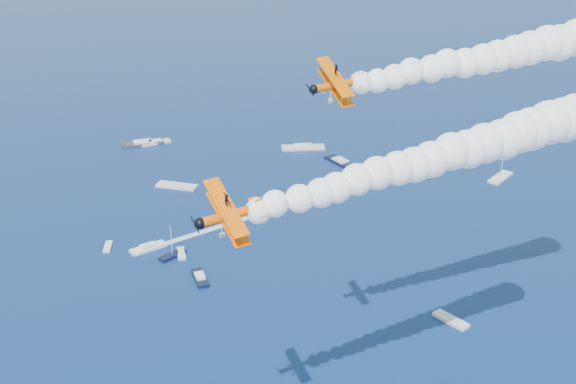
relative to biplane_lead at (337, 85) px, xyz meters
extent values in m
cube|color=white|center=(-32.87, 74.12, -61.32)|extent=(9.40, 7.15, 0.70)
cube|color=silver|center=(31.91, 35.32, -61.32)|extent=(6.64, 8.02, 0.70)
cube|color=silver|center=(-26.88, 112.09, -61.32)|extent=(12.79, 8.20, 0.70)
cube|color=black|center=(-20.11, 58.17, -61.32)|extent=(4.32, 8.55, 0.70)
cube|color=silver|center=(-24.68, 70.41, -61.32)|extent=(2.56, 6.16, 0.70)
cube|color=black|center=(24.66, 125.60, -61.32)|extent=(9.13, 12.79, 0.70)
cube|color=silver|center=(70.82, 107.59, -61.32)|extent=(10.31, 10.22, 0.70)
cube|color=black|center=(-26.77, 69.68, -61.32)|extent=(6.79, 6.33, 0.70)
cube|color=silver|center=(-35.19, 150.24, -61.32)|extent=(10.76, 6.77, 0.70)
cube|color=silver|center=(14.45, 139.81, -61.32)|extent=(14.63, 5.02, 0.70)
cube|color=#2D343C|center=(-39.53, 149.99, -61.32)|extent=(14.66, 7.37, 0.70)
cube|color=white|center=(-42.87, 75.88, -61.32)|extent=(1.81, 5.23, 0.70)
cube|color=white|center=(-12.50, 86.01, -61.64)|extent=(33.83, 20.88, 0.04)
camera|label=1|loc=(-16.02, -87.48, 25.04)|focal=45.39mm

